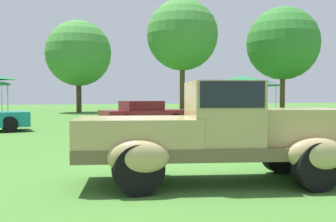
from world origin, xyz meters
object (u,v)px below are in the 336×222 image
object	(u,v)px
feature_pickup_truck	(217,131)
canopy_tent_center_field	(244,81)
spectator_by_row	(208,111)
show_car_lime	(231,113)
show_car_burgundy	(144,114)

from	to	relation	value
feature_pickup_truck	canopy_tent_center_field	distance (m)	18.78
spectator_by_row	canopy_tent_center_field	world-z (taller)	canopy_tent_center_field
show_car_lime	spectator_by_row	xyz separation A→B (m)	(-2.85, -3.86, 0.31)
feature_pickup_truck	spectator_by_row	bearing A→B (deg)	68.46
show_car_lime	canopy_tent_center_field	xyz separation A→B (m)	(3.42, 5.18, 1.82)
feature_pickup_truck	show_car_burgundy	bearing A→B (deg)	82.79
show_car_burgundy	canopy_tent_center_field	bearing A→B (deg)	32.13
canopy_tent_center_field	show_car_burgundy	bearing A→B (deg)	-147.87
feature_pickup_truck	spectator_by_row	xyz separation A→B (m)	(2.88, 7.29, 0.04)
spectator_by_row	feature_pickup_truck	bearing A→B (deg)	-111.54
canopy_tent_center_field	spectator_by_row	bearing A→B (deg)	-124.74
spectator_by_row	show_car_lime	bearing A→B (deg)	53.64
show_car_lime	spectator_by_row	distance (m)	4.81
show_car_burgundy	show_car_lime	size ratio (longest dim) A/B	0.91
spectator_by_row	canopy_tent_center_field	xyz separation A→B (m)	(6.27, 9.04, 1.51)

